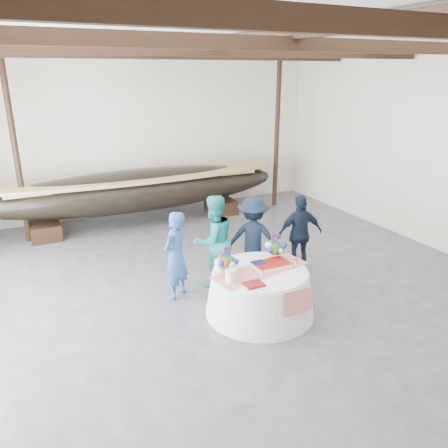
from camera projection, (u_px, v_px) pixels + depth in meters
name	position (u px, v px, depth m)	size (l,w,h in m)	color
floor	(251.00, 297.00, 7.99)	(10.00, 12.00, 0.01)	#3D3D42
wall_back	(150.00, 133.00, 12.34)	(10.00, 0.02, 4.50)	silver
ceiling	(257.00, 29.00, 6.49)	(10.00, 12.00, 0.01)	white
pavilion_structure	(232.00, 65.00, 7.36)	(9.80, 11.76, 4.50)	black
longboat_display	(139.00, 190.00, 11.48)	(7.98, 1.60, 1.50)	black
banquet_table	(260.00, 292.00, 7.37)	(1.84, 1.84, 0.79)	white
tabletop_items	(253.00, 260.00, 7.28)	(1.77, 0.97, 0.40)	red
guest_woman_blue	(175.00, 255.00, 7.77)	(0.59, 0.39, 1.63)	#294B86
guest_woman_teal	(214.00, 241.00, 8.22)	(0.86, 0.67, 1.78)	teal
guest_man_left	(253.00, 238.00, 8.53)	(1.07, 0.62, 1.66)	black
guest_man_right	(300.00, 234.00, 8.83)	(0.94, 0.39, 1.61)	black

